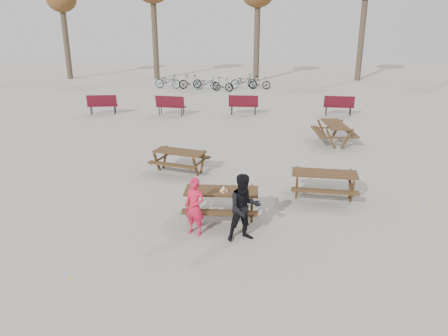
# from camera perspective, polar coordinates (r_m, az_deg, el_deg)

# --- Properties ---
(ground) EXTENTS (80.00, 80.00, 0.00)m
(ground) POSITION_cam_1_polar(r_m,az_deg,el_deg) (11.03, -0.33, -6.63)
(ground) COLOR gray
(ground) RESTS_ON ground
(main_picnic_table) EXTENTS (1.80, 1.45, 0.78)m
(main_picnic_table) POSITION_cam_1_polar(r_m,az_deg,el_deg) (10.79, -0.34, -3.82)
(main_picnic_table) COLOR #3A2215
(main_picnic_table) RESTS_ON ground
(food_tray) EXTENTS (0.18, 0.11, 0.03)m
(food_tray) POSITION_cam_1_polar(r_m,az_deg,el_deg) (10.61, -0.03, -3.02)
(food_tray) COLOR silver
(food_tray) RESTS_ON main_picnic_table
(bread_roll) EXTENTS (0.14, 0.06, 0.05)m
(bread_roll) POSITION_cam_1_polar(r_m,az_deg,el_deg) (10.60, -0.03, -2.81)
(bread_roll) COLOR tan
(bread_roll) RESTS_ON food_tray
(soda_bottle) EXTENTS (0.07, 0.07, 0.17)m
(soda_bottle) POSITION_cam_1_polar(r_m,az_deg,el_deg) (10.50, -0.06, -2.96)
(soda_bottle) COLOR silver
(soda_bottle) RESTS_ON main_picnic_table
(child) EXTENTS (0.59, 0.50, 1.37)m
(child) POSITION_cam_1_polar(r_m,az_deg,el_deg) (10.05, -3.85, -5.06)
(child) COLOR red
(child) RESTS_ON ground
(adult) EXTENTS (0.92, 0.81, 1.57)m
(adult) POSITION_cam_1_polar(r_m,az_deg,el_deg) (9.73, 2.66, -5.23)
(adult) COLOR black
(adult) RESTS_ON ground
(picnic_table_east) EXTENTS (1.90, 1.60, 0.76)m
(picnic_table_east) POSITION_cam_1_polar(r_m,az_deg,el_deg) (12.39, 12.89, -2.23)
(picnic_table_east) COLOR #3A2215
(picnic_table_east) RESTS_ON ground
(picnic_table_north) EXTENTS (1.97, 1.76, 0.71)m
(picnic_table_north) POSITION_cam_1_polar(r_m,az_deg,el_deg) (14.21, -5.79, 0.86)
(picnic_table_north) COLOR #3A2215
(picnic_table_north) RESTS_ON ground
(picnic_table_far) EXTENTS (1.63, 1.97, 0.80)m
(picnic_table_far) POSITION_cam_1_polar(r_m,az_deg,el_deg) (17.91, 14.17, 4.40)
(picnic_table_far) COLOR #3A2215
(picnic_table_far) RESTS_ON ground
(park_bench_row) EXTENTS (13.66, 1.20, 1.03)m
(park_bench_row) POSITION_cam_1_polar(r_m,az_deg,el_deg) (22.51, -1.35, 8.24)
(park_bench_row) COLOR #5A121F
(park_bench_row) RESTS_ON ground
(bicycle_row) EXTENTS (8.16, 2.54, 0.99)m
(bicycle_row) POSITION_cam_1_polar(r_m,az_deg,el_deg) (30.81, -1.62, 11.16)
(bicycle_row) COLOR black
(bicycle_row) RESTS_ON ground
(fallen_leaves) EXTENTS (11.00, 11.00, 0.01)m
(fallen_leaves) POSITION_cam_1_polar(r_m,az_deg,el_deg) (13.30, 2.56, -1.97)
(fallen_leaves) COLOR gold
(fallen_leaves) RESTS_ON ground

